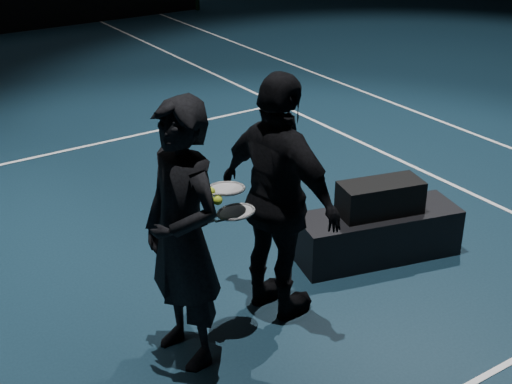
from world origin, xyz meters
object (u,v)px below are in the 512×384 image
Objects in this scene: player_bench at (377,234)px; player_a at (183,237)px; racket_bag at (380,198)px; tennis_balls at (212,198)px; player_b at (279,199)px; racket_lower at (236,212)px; racket_upper at (226,188)px.

player_bench is 0.75× the size of player_a.
player_bench is 2.00× the size of racket_bag.
player_a is 0.32m from tennis_balls.
player_a is at bearing 85.61° from player_b.
racket_bag is 5.96× the size of tennis_balls.
racket_bag is 1.26m from player_b.
player_bench is at bearing 1.22° from racket_lower.
tennis_balls is at bearing -170.43° from racket_upper.
racket_bag reaches higher than player_bench.
player_bench is 1.90m from racket_upper.
racket_lower is 0.26m from tennis_balls.
racket_bag is at bearing 89.57° from player_a.
player_bench is 2.10× the size of racket_upper.
player_a is 0.45m from racket_upper.
racket_upper is (-1.64, -0.19, 0.59)m from racket_bag.
racket_bag is at bearing -4.21° from racket_upper.
player_a is at bearing -178.29° from racket_upper.
player_bench is at bearing 89.57° from player_a.
racket_lower is at bearing -157.60° from racket_bag.
racket_lower reaches higher than player_bench.
racket_upper is (-0.45, -0.01, 0.21)m from player_b.
tennis_balls is at bearing -157.90° from racket_bag.
racket_bag is at bearing 0.00° from player_bench.
player_a is 15.82× the size of tennis_balls.
player_bench is 11.91× the size of tennis_balls.
racket_lower is (-1.58, -0.22, 0.41)m from racket_bag.
tennis_balls is at bearing 89.74° from player_a.
player_bench is 0.75× the size of player_b.
racket_upper reaches higher than racket_lower.
player_bench is 2.18m from player_a.
player_a reaches higher than racket_upper.
player_b is (0.84, 0.10, 0.00)m from player_a.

